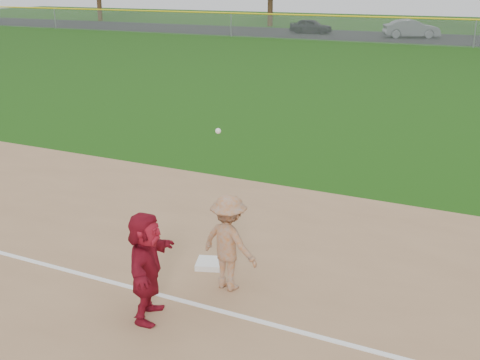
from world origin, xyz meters
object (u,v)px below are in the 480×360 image
at_px(base_runner, 146,266).
at_px(car_mid, 411,29).
at_px(first_base, 210,264).
at_px(car_left, 311,26).

relative_size(base_runner, car_mid, 0.36).
bearing_deg(first_base, car_mid, 97.09).
bearing_deg(car_left, car_mid, -96.47).
bearing_deg(base_runner, car_left, -1.70).
relative_size(first_base, car_mid, 0.10).
xyz_separation_m(first_base, base_runner, (0.00, -1.85, 0.78)).
distance_m(base_runner, car_mid, 47.57).
height_order(first_base, car_left, car_left).
xyz_separation_m(car_left, car_mid, (9.16, -0.33, 0.11)).
xyz_separation_m(base_runner, car_left, (-14.80, 47.56, -0.18)).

